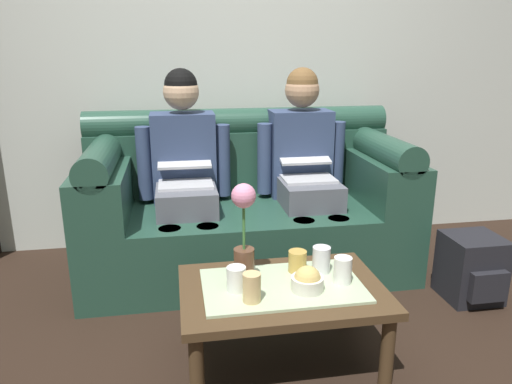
% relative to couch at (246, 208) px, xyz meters
% --- Properties ---
extents(ground_plane, '(14.00, 14.00, 0.00)m').
position_rel_couch_xyz_m(ground_plane, '(0.00, -1.17, -0.38)').
color(ground_plane, black).
extents(back_wall_patterned, '(6.00, 0.12, 2.90)m').
position_rel_couch_xyz_m(back_wall_patterned, '(0.00, 0.53, 1.07)').
color(back_wall_patterned, silver).
rests_on(back_wall_patterned, ground_plane).
extents(couch, '(1.93, 0.88, 0.96)m').
position_rel_couch_xyz_m(couch, '(0.00, 0.00, 0.00)').
color(couch, '#234738').
rests_on(couch, ground_plane).
extents(person_left, '(0.56, 0.67, 1.22)m').
position_rel_couch_xyz_m(person_left, '(-0.37, -0.00, 0.28)').
color(person_left, '#595B66').
rests_on(person_left, ground_plane).
extents(person_right, '(0.56, 0.67, 1.22)m').
position_rel_couch_xyz_m(person_right, '(0.37, -0.00, 0.28)').
color(person_right, '#595B66').
rests_on(person_right, ground_plane).
extents(coffee_table, '(0.86, 0.58, 0.38)m').
position_rel_couch_xyz_m(coffee_table, '(0.00, -1.02, -0.06)').
color(coffee_table, '#47331E').
rests_on(coffee_table, ground_plane).
extents(flower_vase, '(0.10, 0.10, 0.42)m').
position_rel_couch_xyz_m(flower_vase, '(-0.15, -0.94, 0.22)').
color(flower_vase, brown).
rests_on(flower_vase, coffee_table).
extents(snack_bowl, '(0.13, 0.13, 0.11)m').
position_rel_couch_xyz_m(snack_bowl, '(0.09, -1.09, 0.04)').
color(snack_bowl, silver).
rests_on(snack_bowl, coffee_table).
extents(cup_near_left, '(0.07, 0.07, 0.12)m').
position_rel_couch_xyz_m(cup_near_left, '(-0.15, -1.14, 0.06)').
color(cup_near_left, '#DBB77A').
rests_on(cup_near_left, coffee_table).
extents(cup_near_right, '(0.08, 0.08, 0.10)m').
position_rel_couch_xyz_m(cup_near_right, '(0.09, -0.91, 0.05)').
color(cup_near_right, gold).
rests_on(cup_near_right, coffee_table).
extents(cup_far_center, '(0.08, 0.08, 0.12)m').
position_rel_couch_xyz_m(cup_far_center, '(0.20, -0.93, 0.06)').
color(cup_far_center, silver).
rests_on(cup_far_center, coffee_table).
extents(cup_far_left, '(0.08, 0.08, 0.11)m').
position_rel_couch_xyz_m(cup_far_left, '(0.25, -1.05, 0.06)').
color(cup_far_left, white).
rests_on(cup_far_left, coffee_table).
extents(cup_far_right, '(0.08, 0.08, 0.10)m').
position_rel_couch_xyz_m(cup_far_right, '(-0.20, -1.04, 0.05)').
color(cup_far_right, white).
rests_on(cup_far_right, coffee_table).
extents(backpack_right, '(0.29, 0.32, 0.36)m').
position_rel_couch_xyz_m(backpack_right, '(1.15, -0.64, -0.20)').
color(backpack_right, black).
rests_on(backpack_right, ground_plane).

